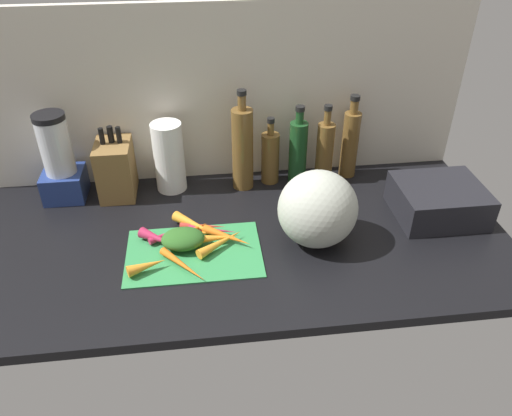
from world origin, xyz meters
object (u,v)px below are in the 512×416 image
(carrot_6, at_px, (227,236))
(blender_appliance, at_px, (60,163))
(carrot_8, at_px, (213,230))
(bottle_4, at_px, (350,142))
(carrot_10, at_px, (195,225))
(dish_rack, at_px, (438,201))
(carrot_3, at_px, (147,266))
(bottle_3, at_px, (325,152))
(carrot_4, at_px, (157,238))
(knife_block, at_px, (116,169))
(carrot_2, at_px, (183,265))
(winter_squash, at_px, (318,209))
(carrot_1, at_px, (220,243))
(paper_towel_roll, at_px, (169,157))
(carrot_7, at_px, (212,238))
(bottle_1, at_px, (270,157))
(carrot_5, at_px, (203,226))
(carrot_0, at_px, (188,233))
(carrot_9, at_px, (175,232))
(bottle_0, at_px, (243,148))
(cutting_board, at_px, (194,252))
(carrot_11, at_px, (199,234))
(bottle_2, at_px, (298,152))

(carrot_6, bearing_deg, blender_appliance, 148.45)
(carrot_8, distance_m, bottle_4, 0.60)
(carrot_10, height_order, dish_rack, dish_rack)
(carrot_3, height_order, bottle_3, bottle_3)
(carrot_3, height_order, carrot_4, carrot_4)
(knife_block, bearing_deg, carrot_2, -63.30)
(winter_squash, bearing_deg, knife_block, 150.68)
(carrot_1, bearing_deg, carrot_4, 167.70)
(carrot_6, xyz_separation_m, winter_squash, (0.26, -0.02, 0.09))
(carrot_10, distance_m, knife_block, 0.37)
(carrot_3, xyz_separation_m, paper_towel_roll, (0.06, 0.44, 0.10))
(carrot_7, xyz_separation_m, bottle_4, (0.51, 0.36, 0.10))
(carrot_4, relative_size, bottle_1, 0.50)
(carrot_6, height_order, dish_rack, dish_rack)
(carrot_5, relative_size, bottle_4, 0.46)
(carrot_0, bearing_deg, bottle_1, 46.64)
(carrot_9, distance_m, bottle_3, 0.59)
(dish_rack, bearing_deg, bottle_3, 141.34)
(carrot_8, height_order, bottle_4, bottle_4)
(carrot_2, xyz_separation_m, carrot_10, (0.04, 0.18, 0.00))
(knife_block, bearing_deg, bottle_0, -0.25)
(bottle_1, bearing_deg, bottle_0, -166.91)
(carrot_8, bearing_deg, bottle_3, 34.03)
(carrot_8, bearing_deg, bottle_4, 31.32)
(carrot_0, xyz_separation_m, carrot_5, (0.05, 0.04, -0.01))
(cutting_board, distance_m, bottle_1, 0.48)
(winter_squash, bearing_deg, carrot_9, 170.24)
(carrot_3, height_order, blender_appliance, blender_appliance)
(paper_towel_roll, bearing_deg, knife_block, -175.63)
(winter_squash, distance_m, dish_rack, 0.43)
(carrot_3, xyz_separation_m, carrot_5, (0.16, 0.17, -0.01))
(knife_block, distance_m, bottle_1, 0.53)
(carrot_7, bearing_deg, carrot_11, 134.34)
(carrot_0, distance_m, carrot_8, 0.08)
(carrot_1, relative_size, carrot_8, 1.07)
(paper_towel_roll, distance_m, dish_rack, 0.89)
(carrot_9, bearing_deg, bottle_2, 32.59)
(carrot_0, xyz_separation_m, carrot_3, (-0.11, -0.14, -0.00))
(carrot_8, bearing_deg, carrot_3, -141.43)
(carrot_2, xyz_separation_m, carrot_9, (-0.02, 0.16, -0.00))
(carrot_4, distance_m, bottle_0, 0.44)
(knife_block, distance_m, bottle_3, 0.71)
(carrot_3, xyz_separation_m, carrot_4, (0.02, 0.12, 0.00))
(carrot_6, relative_size, carrot_10, 0.96)
(bottle_2, height_order, bottle_3, same)
(dish_rack, bearing_deg, blender_appliance, 167.97)
(carrot_6, bearing_deg, bottle_2, 49.64)
(knife_block, bearing_deg, bottle_3, -0.12)
(bottle_4, xyz_separation_m, dish_rack, (0.22, -0.29, -0.08))
(winter_squash, bearing_deg, blender_appliance, 156.26)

